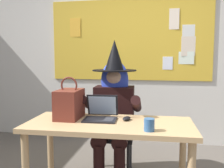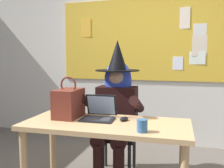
{
  "view_description": "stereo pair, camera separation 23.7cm",
  "coord_description": "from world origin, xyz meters",
  "px_view_note": "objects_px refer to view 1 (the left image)",
  "views": [
    {
      "loc": [
        0.47,
        -1.88,
        1.29
      ],
      "look_at": [
        0.02,
        0.44,
        1.04
      ],
      "focal_mm": 39.98,
      "sensor_mm": 36.0,
      "label": 1
    },
    {
      "loc": [
        0.7,
        -1.82,
        1.29
      ],
      "look_at": [
        0.02,
        0.44,
        1.04
      ],
      "focal_mm": 39.98,
      "sensor_mm": 36.0,
      "label": 2
    }
  ],
  "objects_px": {
    "computer_mouse": "(127,118)",
    "handbag": "(69,104)",
    "coffee_mug": "(149,125)",
    "laptop": "(101,114)",
    "chair_at_desk": "(115,127)",
    "desk_main": "(109,134)",
    "person_costumed": "(114,103)"
  },
  "relations": [
    {
      "from": "chair_at_desk",
      "to": "handbag",
      "type": "height_order",
      "value": "handbag"
    },
    {
      "from": "chair_at_desk",
      "to": "laptop",
      "type": "bearing_deg",
      "value": -5.52
    },
    {
      "from": "laptop",
      "to": "computer_mouse",
      "type": "relative_size",
      "value": 2.89
    },
    {
      "from": "chair_at_desk",
      "to": "desk_main",
      "type": "bearing_deg",
      "value": 2.98
    },
    {
      "from": "laptop",
      "to": "chair_at_desk",
      "type": "bearing_deg",
      "value": 84.45
    },
    {
      "from": "laptop",
      "to": "coffee_mug",
      "type": "xyz_separation_m",
      "value": [
        0.44,
        -0.28,
        -0.0
      ]
    },
    {
      "from": "desk_main",
      "to": "coffee_mug",
      "type": "height_order",
      "value": "coffee_mug"
    },
    {
      "from": "person_costumed",
      "to": "chair_at_desk",
      "type": "bearing_deg",
      "value": -179.22
    },
    {
      "from": "handbag",
      "to": "coffee_mug",
      "type": "height_order",
      "value": "handbag"
    },
    {
      "from": "laptop",
      "to": "coffee_mug",
      "type": "distance_m",
      "value": 0.52
    },
    {
      "from": "handbag",
      "to": "desk_main",
      "type": "bearing_deg",
      "value": -10.18
    },
    {
      "from": "laptop",
      "to": "computer_mouse",
      "type": "distance_m",
      "value": 0.23
    },
    {
      "from": "person_costumed",
      "to": "computer_mouse",
      "type": "height_order",
      "value": "person_costumed"
    },
    {
      "from": "person_costumed",
      "to": "coffee_mug",
      "type": "height_order",
      "value": "person_costumed"
    },
    {
      "from": "laptop",
      "to": "handbag",
      "type": "bearing_deg",
      "value": -178.28
    },
    {
      "from": "chair_at_desk",
      "to": "coffee_mug",
      "type": "bearing_deg",
      "value": 22.61
    },
    {
      "from": "handbag",
      "to": "coffee_mug",
      "type": "distance_m",
      "value": 0.77
    },
    {
      "from": "desk_main",
      "to": "computer_mouse",
      "type": "xyz_separation_m",
      "value": [
        0.13,
        0.09,
        0.12
      ]
    },
    {
      "from": "computer_mouse",
      "to": "handbag",
      "type": "bearing_deg",
      "value": -161.37
    },
    {
      "from": "chair_at_desk",
      "to": "computer_mouse",
      "type": "xyz_separation_m",
      "value": [
        0.21,
        -0.58,
        0.25
      ]
    },
    {
      "from": "chair_at_desk",
      "to": "computer_mouse",
      "type": "height_order",
      "value": "chair_at_desk"
    },
    {
      "from": "chair_at_desk",
      "to": "computer_mouse",
      "type": "relative_size",
      "value": 8.73
    },
    {
      "from": "person_costumed",
      "to": "coffee_mug",
      "type": "distance_m",
      "value": 0.84
    },
    {
      "from": "chair_at_desk",
      "to": "handbag",
      "type": "bearing_deg",
      "value": -30.43
    },
    {
      "from": "person_costumed",
      "to": "computer_mouse",
      "type": "distance_m",
      "value": 0.5
    },
    {
      "from": "desk_main",
      "to": "handbag",
      "type": "distance_m",
      "value": 0.45
    },
    {
      "from": "desk_main",
      "to": "coffee_mug",
      "type": "relative_size",
      "value": 15.01
    },
    {
      "from": "person_costumed",
      "to": "laptop",
      "type": "distance_m",
      "value": 0.46
    },
    {
      "from": "coffee_mug",
      "to": "person_costumed",
      "type": "bearing_deg",
      "value": 119.16
    },
    {
      "from": "computer_mouse",
      "to": "coffee_mug",
      "type": "distance_m",
      "value": 0.35
    },
    {
      "from": "person_costumed",
      "to": "handbag",
      "type": "bearing_deg",
      "value": -36.2
    },
    {
      "from": "person_costumed",
      "to": "computer_mouse",
      "type": "relative_size",
      "value": 14.2
    }
  ]
}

